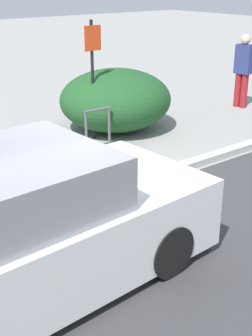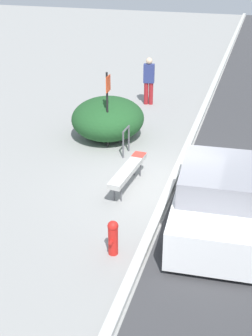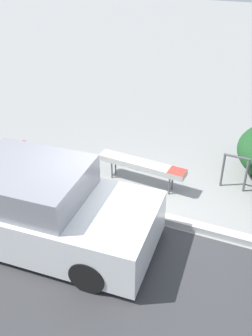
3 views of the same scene
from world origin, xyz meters
name	(u,v)px [view 3 (image 3 of 3)]	position (x,y,z in m)	size (l,w,h in m)	color
ground_plane	(139,214)	(0.00, 0.00, 0.00)	(60.00, 60.00, 0.00)	gray
curb	(139,212)	(0.00, 0.00, 0.07)	(60.00, 0.20, 0.13)	#B7B7B2
bench	(142,165)	(-0.34, 1.04, 0.49)	(2.02, 0.48, 0.57)	#515156
bike_rack	(235,169)	(1.57, 1.65, 0.50)	(0.55, 0.08, 0.83)	#515156
fire_hydrant	(25,154)	(-3.08, 0.57, 0.41)	(0.36, 0.22, 0.77)	red
parked_car_near	(39,208)	(-1.41, -1.29, 0.67)	(4.20, 2.01, 1.48)	black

